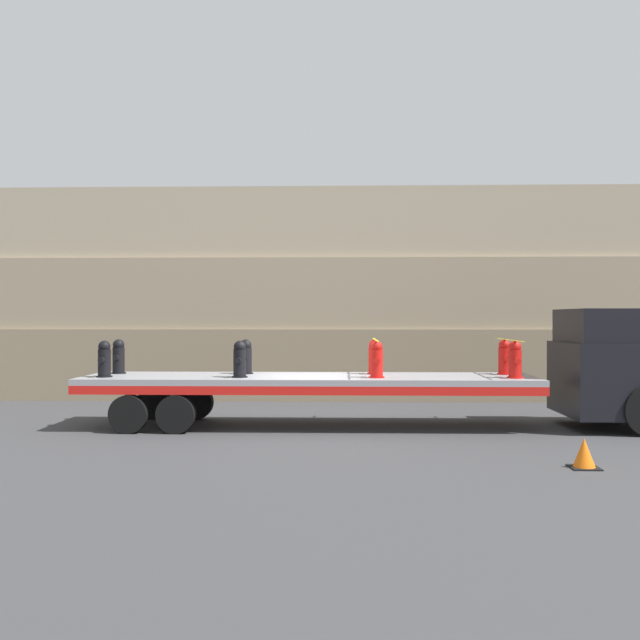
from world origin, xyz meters
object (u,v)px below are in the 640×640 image
fire_hydrant_black_far_0 (119,357)px  fire_hydrant_red_near_3 (515,360)px  fire_hydrant_red_near_2 (377,360)px  fire_hydrant_red_far_2 (374,357)px  traffic_cone (584,454)px  truck_cab (612,368)px  fire_hydrant_black_near_0 (104,359)px  fire_hydrant_red_far_3 (505,358)px  fire_hydrant_black_far_1 (246,357)px  flatbed_trailer (282,385)px  fire_hydrant_black_near_1 (240,360)px

fire_hydrant_black_far_0 → fire_hydrant_red_near_3: (9.66, -1.07, 0.00)m
fire_hydrant_red_near_2 → fire_hydrant_red_far_2: bearing=90.0°
fire_hydrant_red_near_2 → fire_hydrant_red_far_2: same height
traffic_cone → truck_cab: bearing=64.3°
fire_hydrant_black_near_0 → fire_hydrant_red_far_3: 9.72m
truck_cab → fire_hydrant_black_far_0: bearing=177.5°
fire_hydrant_red_near_3 → fire_hydrant_red_near_2: bearing=180.0°
traffic_cone → fire_hydrant_black_near_0: bearing=157.4°
fire_hydrant_black_near_0 → fire_hydrant_black_far_1: (3.22, 1.07, 0.00)m
flatbed_trailer → fire_hydrant_black_far_1: size_ratio=12.53×
truck_cab → fire_hydrant_black_far_1: (-8.88, 0.54, 0.21)m
fire_hydrant_black_far_1 → flatbed_trailer: bearing=-29.1°
flatbed_trailer → traffic_cone: flatbed_trailer is taller
fire_hydrant_black_near_1 → fire_hydrant_red_near_3: bearing=0.0°
fire_hydrant_red_far_2 → truck_cab: bearing=-5.4°
flatbed_trailer → fire_hydrant_black_near_1: bearing=-150.9°
truck_cab → fire_hydrant_black_far_0: 12.12m
fire_hydrant_black_far_0 → fire_hydrant_black_far_1: (3.22, 0.00, 0.00)m
fire_hydrant_black_near_1 → fire_hydrant_red_near_3: size_ratio=1.00×
fire_hydrant_black_near_0 → fire_hydrant_red_near_2: 6.44m
fire_hydrant_red_near_2 → fire_hydrant_black_near_1: bearing=180.0°
fire_hydrant_red_near_2 → fire_hydrant_red_far_3: (3.22, 1.07, 0.00)m
fire_hydrant_red_near_3 → traffic_cone: size_ratio=1.64×
fire_hydrant_black_far_0 → fire_hydrant_black_far_1: 3.22m
flatbed_trailer → fire_hydrant_black_far_1: fire_hydrant_black_far_1 is taller
traffic_cone → fire_hydrant_black_far_1: bearing=142.1°
fire_hydrant_black_far_0 → traffic_cone: size_ratio=1.64×
truck_cab → fire_hydrant_black_near_0: size_ratio=3.29×
fire_hydrant_black_far_0 → fire_hydrant_red_far_3: bearing=0.0°
fire_hydrant_black_near_1 → fire_hydrant_red_far_2: same height
fire_hydrant_red_far_2 → fire_hydrant_red_near_3: (3.22, -1.07, 0.00)m
fire_hydrant_red_far_2 → fire_hydrant_red_near_3: bearing=-18.5°
flatbed_trailer → fire_hydrant_black_near_0: fire_hydrant_black_near_0 is taller
truck_cab → fire_hydrant_black_far_1: bearing=176.5°
fire_hydrant_black_far_0 → truck_cab: bearing=-2.5°
fire_hydrant_black_far_0 → fire_hydrant_black_far_1: size_ratio=1.00×
fire_hydrant_black_near_1 → fire_hydrant_red_near_2: 3.22m
fire_hydrant_black_far_1 → fire_hydrant_red_near_3: 6.53m
fire_hydrant_black_far_1 → fire_hydrant_red_far_3: 6.44m
traffic_cone → fire_hydrant_red_far_2: bearing=123.5°
fire_hydrant_red_far_2 → traffic_cone: size_ratio=1.64×
fire_hydrant_black_near_1 → traffic_cone: fire_hydrant_black_near_1 is taller
fire_hydrant_red_far_3 → traffic_cone: 5.37m
fire_hydrant_red_near_3 → fire_hydrant_red_far_3: same height
truck_cab → fire_hydrant_black_near_1: 8.90m
fire_hydrant_red_far_3 → fire_hydrant_black_far_1: bearing=180.0°
flatbed_trailer → fire_hydrant_black_near_0: bearing=-172.7°
fire_hydrant_black_far_0 → fire_hydrant_red_far_2: size_ratio=1.00×
fire_hydrant_red_far_2 → fire_hydrant_red_far_3: 3.22m
fire_hydrant_black_far_0 → fire_hydrant_black_near_1: size_ratio=1.00×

